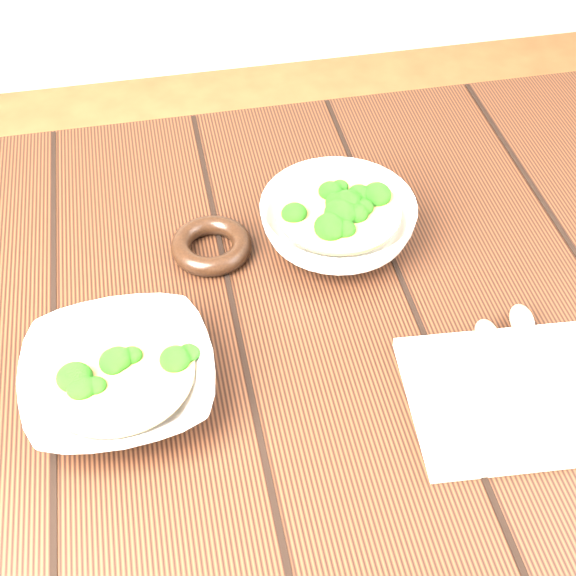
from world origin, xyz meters
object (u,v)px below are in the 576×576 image
Objects in this scene: trivet at (211,245)px; napkin at (511,396)px; table at (256,377)px; soup_bowl_front at (119,379)px; soup_bowl_back at (338,221)px.

napkin is at bearing -45.58° from trivet.
soup_bowl_front is at bearing -150.86° from table.
trivet is at bearing 138.98° from napkin.
napkin is (0.24, -0.17, 0.13)m from table.
soup_bowl_front is 0.40m from napkin.
soup_bowl_back is 1.15× the size of napkin.
soup_bowl_back reaches higher than napkin.
soup_bowl_back is at bearing 38.58° from table.
soup_bowl_back is 2.45× the size of trivet.
trivet is (-0.15, 0.01, -0.02)m from soup_bowl_back.
soup_bowl_back is at bearing -3.66° from trivet.
soup_bowl_front is 2.03× the size of trivet.
napkin is at bearing -35.39° from table.
table is at bearing -73.38° from trivet.
table is at bearing 29.14° from soup_bowl_front.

